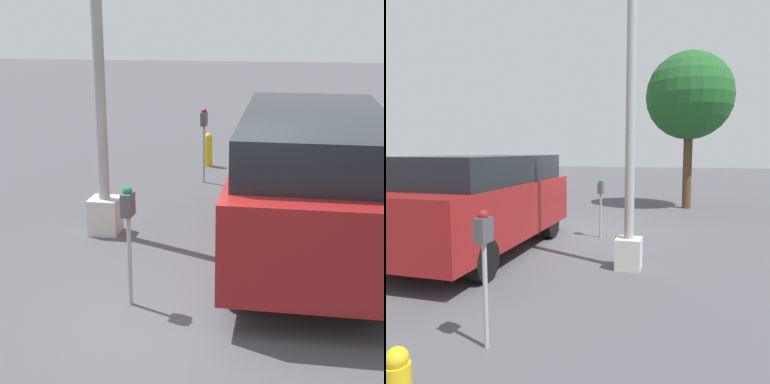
# 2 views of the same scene
# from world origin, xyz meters

# --- Properties ---
(ground_plane) EXTENTS (80.00, 80.00, 0.00)m
(ground_plane) POSITION_xyz_m (0.00, 0.00, 0.00)
(ground_plane) COLOR #4C4C51
(parking_meter_near) EXTENTS (0.21, 0.12, 1.41)m
(parking_meter_near) POSITION_xyz_m (0.23, 0.63, 1.04)
(parking_meter_near) COLOR #9E9EA3
(parking_meter_near) RESTS_ON ground
(parking_meter_far) EXTENTS (0.21, 0.12, 1.48)m
(parking_meter_far) POSITION_xyz_m (5.53, 0.56, 1.09)
(parking_meter_far) COLOR #9E9EA3
(parking_meter_far) RESTS_ON ground
(lamp_post) EXTENTS (0.44, 0.44, 5.79)m
(lamp_post) POSITION_xyz_m (2.44, 1.62, 1.94)
(lamp_post) COLOR beige
(lamp_post) RESTS_ON ground
(parked_van) EXTENTS (5.08, 2.01, 1.98)m
(parked_van) POSITION_xyz_m (2.14, -1.40, 1.09)
(parked_van) COLOR maroon
(parked_van) RESTS_ON ground
(car_distant) EXTENTS (3.98, 1.83, 1.36)m
(car_distant) POSITION_xyz_m (-8.62, -6.01, 0.72)
(car_distant) COLOR black
(car_distant) RESTS_ON ground
(street_tree) EXTENTS (3.07, 3.07, 5.56)m
(street_tree) POSITION_xyz_m (-5.20, 2.65, 4.00)
(street_tree) COLOR #513823
(street_tree) RESTS_ON ground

